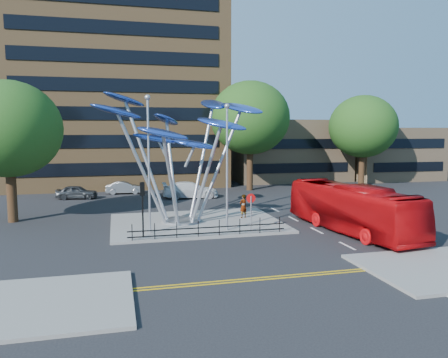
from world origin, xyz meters
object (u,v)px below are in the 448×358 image
object	(u,v)px
street_lamp_right	(227,156)
no_entry_sign_island	(251,206)
tree_right	(250,118)
tree_left	(8,129)
tree_far	(363,127)
parked_car_left	(77,192)
traffic_light_island	(142,198)
street_lamp_left	(149,152)
pedestrian	(243,206)
parked_car_right	(191,190)
parked_car_mid	(125,188)
red_bus	(351,208)
leaf_sculpture	(179,128)

from	to	relation	value
street_lamp_right	no_entry_sign_island	size ratio (longest dim) A/B	3.39
tree_right	tree_left	bearing A→B (deg)	-151.39
tree_far	parked_car_left	xyz separation A→B (m)	(-32.33, -1.90, -6.44)
traffic_light_island	street_lamp_right	bearing A→B (deg)	5.19
no_entry_sign_island	street_lamp_left	bearing A→B (deg)	171.39
traffic_light_island	tree_left	bearing A→B (deg)	140.19
pedestrian	parked_car_right	bearing A→B (deg)	-104.17
street_lamp_right	pedestrian	bearing A→B (deg)	58.85
traffic_light_island	parked_car_mid	size ratio (longest dim) A/B	0.88
street_lamp_right	parked_car_mid	xyz separation A→B (m)	(-6.20, 19.49, -4.45)
parked_car_mid	red_bus	bearing A→B (deg)	-143.70
tree_far	parked_car_mid	bearing A→B (deg)	178.99
parked_car_mid	tree_right	bearing A→B (deg)	-89.31
tree_far	no_entry_sign_island	size ratio (longest dim) A/B	4.41
tree_right	street_lamp_left	size ratio (longest dim) A/B	1.38
tree_far	parked_car_mid	distance (m)	28.44
traffic_light_island	pedestrian	distance (m)	8.88
parked_car_mid	street_lamp_left	bearing A→B (deg)	-173.66
no_entry_sign_island	parked_car_left	xyz separation A→B (m)	(-12.33, 17.58, -1.15)
street_lamp_right	leaf_sculpture	bearing A→B (deg)	124.91
leaf_sculpture	pedestrian	xyz separation A→B (m)	(4.77, -0.04, -5.83)
parked_car_right	parked_car_left	bearing A→B (deg)	81.85
leaf_sculpture	parked_car_left	xyz separation A→B (m)	(-8.26, 13.42, -6.20)
parked_car_left	parked_car_right	xyz separation A→B (m)	(10.93, -2.10, 0.13)
tree_right	no_entry_sign_island	distance (m)	21.31
tree_left	tree_far	world-z (taller)	tree_far
street_lamp_left	no_entry_sign_island	distance (m)	7.47
tree_right	parked_car_mid	distance (m)	15.57
tree_left	parked_car_mid	distance (m)	16.21
street_lamp_left	red_bus	size ratio (longest dim) A/B	0.77
tree_right	red_bus	xyz separation A→B (m)	(0.50, -20.91, -6.44)
traffic_light_island	street_lamp_left	bearing A→B (deg)	63.43
traffic_light_island	parked_car_right	size ratio (longest dim) A/B	0.62
street_lamp_right	no_entry_sign_island	bearing A→B (deg)	-17.87
red_bus	parked_car_mid	distance (m)	25.70
red_bus	tree_far	bearing A→B (deg)	50.02
no_entry_sign_island	parked_car_right	xyz separation A→B (m)	(-1.40, 15.48, -1.01)
tree_right	traffic_light_island	distance (m)	24.06
leaf_sculpture	pedestrian	bearing A→B (deg)	-0.51
street_lamp_left	traffic_light_island	distance (m)	2.96
traffic_light_island	parked_car_right	distance (m)	16.58
street_lamp_left	leaf_sculpture	bearing A→B (deg)	52.60
parked_car_right	street_lamp_right	bearing A→B (deg)	-177.66
tree_left	parked_car_left	size ratio (longest dim) A/B	2.63
traffic_light_island	no_entry_sign_island	world-z (taller)	traffic_light_island
red_bus	parked_car_right	xyz separation A→B (m)	(-7.90, 16.91, -0.79)
pedestrian	parked_car_mid	xyz separation A→B (m)	(-8.39, 15.85, -0.40)
parked_car_left	no_entry_sign_island	bearing A→B (deg)	-136.17
parked_car_mid	parked_car_right	distance (m)	7.73
pedestrian	red_bus	bearing A→B (deg)	111.64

